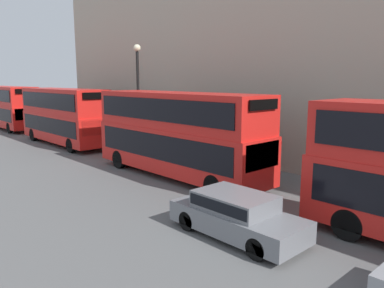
{
  "coord_description": "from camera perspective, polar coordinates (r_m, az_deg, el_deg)",
  "views": [
    {
      "loc": [
        -10.42,
        5.21,
        4.87
      ],
      "look_at": [
        0.48,
        16.98,
        2.11
      ],
      "focal_mm": 35.0,
      "sensor_mm": 36.0,
      "label": 1
    }
  ],
  "objects": [
    {
      "name": "bus_trailing",
      "position": [
        42.16,
        -26.29,
        5.3
      ],
      "size": [
        2.59,
        10.92,
        4.22
      ],
      "color": "red",
      "rests_on": "ground"
    },
    {
      "name": "street_lamp",
      "position": [
        23.96,
        -8.23,
        8.29
      ],
      "size": [
        0.44,
        0.44,
        7.03
      ],
      "color": "black",
      "rests_on": "ground"
    },
    {
      "name": "bus_third_in_queue",
      "position": [
        29.85,
        -18.96,
        4.34
      ],
      "size": [
        2.59,
        10.04,
        4.22
      ],
      "color": "red",
      "rests_on": "ground"
    },
    {
      "name": "bus_second_in_queue",
      "position": [
        18.67,
        -2.28,
        2.01
      ],
      "size": [
        2.59,
        10.53,
        4.26
      ],
      "color": "red",
      "rests_on": "ground"
    },
    {
      "name": "car_hatchback",
      "position": [
        12.01,
        6.75,
        -10.48
      ],
      "size": [
        1.86,
        4.4,
        1.37
      ],
      "color": "slate",
      "rests_on": "ground"
    }
  ]
}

